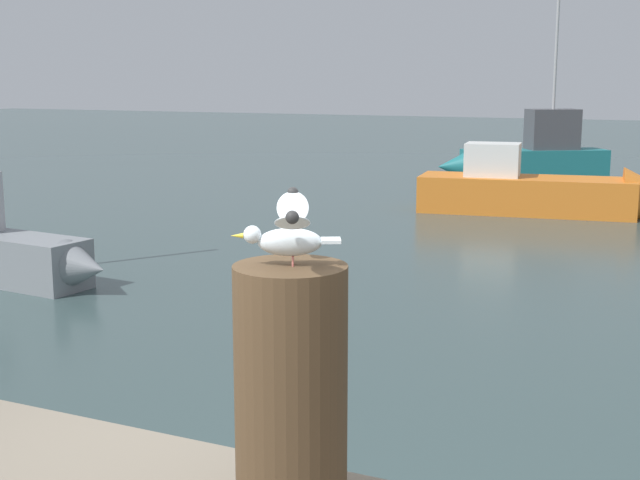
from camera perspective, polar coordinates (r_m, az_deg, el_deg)
The scene contains 5 objects.
mooring_post at distance 3.22m, azimuth -1.92°, elevation -9.61°, with size 0.41×0.41×0.91m, color #4C3823.
seagull at distance 3.07m, azimuth -2.06°, elevation 0.61°, with size 0.39×0.61×0.24m.
boat_orange at distance 18.88m, azimuth 15.13°, elevation 3.04°, with size 5.51×2.08×1.66m.
boat_grey at distance 12.97m, azimuth -20.20°, elevation -0.58°, with size 3.84×1.05×4.51m.
boat_teal at distance 23.92m, azimuth 13.36°, elevation 5.16°, with size 4.36×3.29×5.00m.
Camera 1 is at (2.14, -3.01, 2.82)m, focal length 48.78 mm.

